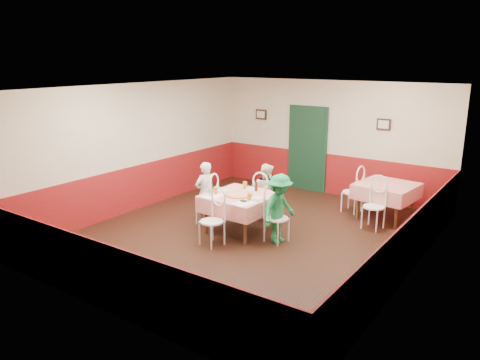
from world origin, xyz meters
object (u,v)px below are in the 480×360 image
Objects in this scene: pizza at (239,195)px; diner_far at (266,192)px; chair_far at (264,199)px; chair_near at (212,222)px; chair_right at (277,219)px; glass_a at (216,190)px; main_table at (240,213)px; diner_left at (205,193)px; chair_second_a at (352,192)px; beer_bottle at (256,186)px; chair_left at (207,202)px; second_table at (386,201)px; glass_b at (249,197)px; wallet at (244,201)px; chair_second_b at (374,207)px; diner_right at (279,209)px; glass_c at (245,185)px.

diner_far is at bearing 89.19° from pizza.
chair_near is at bearing 86.73° from chair_far.
diner_far reaches higher than chair_right.
main_table is at bearing 31.76° from glass_a.
chair_second_a is at bearing 151.29° from diner_left.
beer_bottle is 1.11m from diner_left.
main_table is 0.85m from chair_left.
diner_far reaches higher than beer_bottle.
glass_a is (-2.47, -2.66, 0.46)m from second_table.
second_table is 0.75m from chair_second_a.
chair_right is 0.89m from pizza.
chair_near is at bearing -122.11° from glass_b.
main_table is 3.19m from second_table.
glass_a is 1.25m from diner_far.
beer_bottle is at bearing 108.64° from diner_far.
chair_left is 8.18× the size of wallet.
chair_second_a is 6.81× the size of glass_b.
wallet is at bearing -75.11° from beer_bottle.
chair_second_a is 1.79× the size of pizza.
beer_bottle reaches higher than chair_near.
chair_second_b is 2.08m from diner_right.
diner_right reaches higher than chair_near.
chair_left and chair_right have the same top height.
diner_left reaches higher than pizza.
beer_bottle is at bearing 69.20° from chair_right.
chair_left is at bearing 53.05° from diner_far.
second_table is 10.18× the size of wallet.
chair_left is 5.91× the size of glass_a.
main_table is at bearing 148.63° from glass_b.
chair_right and chair_second_b have the same top height.
diner_left reaches higher than chair_near.
diner_left is at bearing 151.04° from glass_a.
main_table is at bearing -68.71° from glass_c.
chair_second_b is 0.75× the size of diner_far.
chair_second_a is at bearing 71.86° from wallet.
chair_second_a is 5.91× the size of glass_a.
glass_c reaches higher than pizza.
chair_left is 1.12m from beer_bottle.
main_table is 0.93m from diner_far.
chair_second_a is at bearing 141.72° from chair_second_b.
diner_right reaches higher than chair_left.
chair_left is 1.00× the size of chair_second_a.
glass_b is 0.80m from glass_c.
chair_far is 6.81× the size of glass_b.
chair_second_b is 6.81× the size of glass_b.
glass_c is (-0.15, 0.39, 0.46)m from main_table.
second_table is at bearing 96.72° from chair_second_a.
chair_far is (-2.05, -1.57, 0.08)m from second_table.
chair_second_a is 1.00× the size of chair_second_b.
pizza is 0.89m from diner_right.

